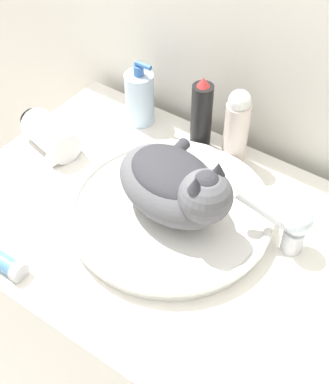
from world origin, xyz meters
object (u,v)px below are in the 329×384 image
object	(u,v)px
hairspray_can_black	(201,116)
hair_dryer	(51,136)
cat	(175,184)
soap_pump_bottle	(140,98)
faucet	(290,224)
lotion_bottle_white	(236,128)

from	to	relation	value
hairspray_can_black	hair_dryer	bearing A→B (deg)	-144.12
cat	soap_pump_bottle	xyz separation A→B (m)	(-0.27, 0.24, -0.04)
soap_pump_bottle	hairspray_can_black	xyz separation A→B (m)	(0.18, 0.00, 0.02)
cat	faucet	size ratio (longest dim) A/B	1.83
faucet	lotion_bottle_white	world-z (taller)	lotion_bottle_white
lotion_bottle_white	hair_dryer	xyz separation A→B (m)	(-0.38, -0.21, -0.06)
cat	hairspray_can_black	xyz separation A→B (m)	(-0.09, 0.24, -0.02)
cat	hair_dryer	bearing A→B (deg)	-171.27
faucet	hair_dryer	xyz separation A→B (m)	(-0.59, -0.05, -0.03)
cat	hairspray_can_black	distance (m)	0.25
hair_dryer	faucet	bearing A→B (deg)	-162.88
lotion_bottle_white	hairspray_can_black	distance (m)	0.09
faucet	hairspray_can_black	xyz separation A→B (m)	(-0.31, 0.16, 0.02)
soap_pump_bottle	faucet	bearing A→B (deg)	-18.52
hair_dryer	lotion_bottle_white	bearing A→B (deg)	-138.50
soap_pump_bottle	hair_dryer	xyz separation A→B (m)	(-0.11, -0.21, -0.03)
lotion_bottle_white	hairspray_can_black	world-z (taller)	lotion_bottle_white
cat	soap_pump_bottle	size ratio (longest dim) A/B	1.65
soap_pump_bottle	lotion_bottle_white	distance (m)	0.27
cat	hair_dryer	distance (m)	0.38
cat	lotion_bottle_white	size ratio (longest dim) A/B	1.45
faucet	hair_dryer	size ratio (longest dim) A/B	0.91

